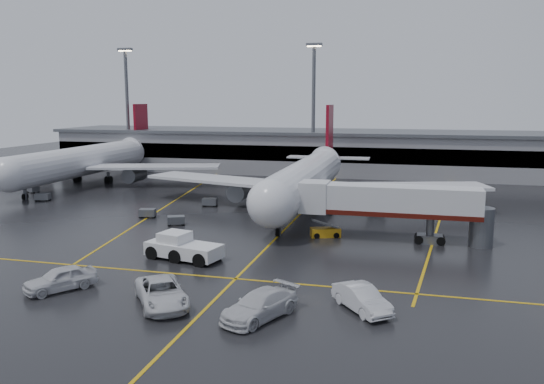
# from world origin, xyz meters

# --- Properties ---
(ground) EXTENTS (220.00, 220.00, 0.00)m
(ground) POSITION_xyz_m (0.00, 0.00, 0.00)
(ground) COLOR black
(ground) RESTS_ON ground
(apron_line_centre) EXTENTS (0.25, 90.00, 0.02)m
(apron_line_centre) POSITION_xyz_m (0.00, 0.00, 0.01)
(apron_line_centre) COLOR gold
(apron_line_centre) RESTS_ON ground
(apron_line_stop) EXTENTS (60.00, 0.25, 0.02)m
(apron_line_stop) POSITION_xyz_m (0.00, -22.00, 0.01)
(apron_line_stop) COLOR gold
(apron_line_stop) RESTS_ON ground
(apron_line_left) EXTENTS (9.99, 69.35, 0.02)m
(apron_line_left) POSITION_xyz_m (-20.00, 10.00, 0.01)
(apron_line_left) COLOR gold
(apron_line_left) RESTS_ON ground
(apron_line_right) EXTENTS (7.57, 69.64, 0.02)m
(apron_line_right) POSITION_xyz_m (18.00, 10.00, 0.01)
(apron_line_right) COLOR gold
(apron_line_right) RESTS_ON ground
(terminal) EXTENTS (122.00, 19.00, 8.60)m
(terminal) POSITION_xyz_m (0.00, 47.93, 4.32)
(terminal) COLOR gray
(terminal) RESTS_ON ground
(light_mast_left) EXTENTS (3.00, 1.20, 25.45)m
(light_mast_left) POSITION_xyz_m (-45.00, 42.00, 14.47)
(light_mast_left) COLOR #595B60
(light_mast_left) RESTS_ON ground
(light_mast_mid) EXTENTS (3.00, 1.20, 25.45)m
(light_mast_mid) POSITION_xyz_m (-5.00, 42.00, 14.47)
(light_mast_mid) COLOR #595B60
(light_mast_mid) RESTS_ON ground
(main_airliner) EXTENTS (48.80, 45.60, 14.10)m
(main_airliner) POSITION_xyz_m (0.00, 9.70, 4.21)
(main_airliner) COLOR silver
(main_airliner) RESTS_ON ground
(second_airliner) EXTENTS (48.80, 45.60, 14.10)m
(second_airliner) POSITION_xyz_m (-42.00, 21.70, 4.21)
(second_airliner) COLOR silver
(second_airliner) RESTS_ON ground
(jet_bridge) EXTENTS (19.90, 3.40, 6.05)m
(jet_bridge) POSITION_xyz_m (11.87, -6.00, 3.93)
(jet_bridge) COLOR silver
(jet_bridge) RESTS_ON ground
(pushback_tractor) EXTENTS (7.69, 4.50, 2.58)m
(pushback_tractor) POSITION_xyz_m (-6.67, -17.71, 1.03)
(pushback_tractor) COLOR white
(pushback_tractor) RESTS_ON ground
(belt_loader) EXTENTS (3.47, 2.36, 2.03)m
(belt_loader) POSITION_xyz_m (5.06, -6.03, 0.50)
(belt_loader) COLOR orange
(belt_loader) RESTS_ON ground
(service_van_a) EXTENTS (6.47, 7.32, 1.88)m
(service_van_a) POSITION_xyz_m (-3.34, -28.95, 0.94)
(service_van_a) COLOR silver
(service_van_a) RESTS_ON ground
(service_van_b) EXTENTS (5.05, 6.85, 1.84)m
(service_van_b) POSITION_xyz_m (4.19, -29.47, 0.92)
(service_van_b) COLOR silver
(service_van_b) RESTS_ON ground
(service_van_c) EXTENTS (4.83, 5.45, 1.79)m
(service_van_c) POSITION_xyz_m (10.81, -26.35, 0.89)
(service_van_c) COLOR silver
(service_van_c) RESTS_ON ground
(service_van_d) EXTENTS (4.99, 5.79, 1.88)m
(service_van_d) POSITION_xyz_m (-12.41, -28.02, 0.94)
(service_van_d) COLOR silver
(service_van_d) RESTS_ON ground
(baggage_cart_a) EXTENTS (2.36, 2.03, 1.12)m
(baggage_cart_a) POSITION_xyz_m (-13.06, -4.93, 0.63)
(baggage_cart_a) COLOR #595B60
(baggage_cart_a) RESTS_ON ground
(baggage_cart_b) EXTENTS (2.24, 1.72, 1.12)m
(baggage_cart_b) POSITION_xyz_m (-18.37, -1.85, 0.63)
(baggage_cart_b) COLOR #595B60
(baggage_cart_b) RESTS_ON ground
(baggage_cart_c) EXTENTS (2.17, 1.59, 1.12)m
(baggage_cart_c) POSITION_xyz_m (-13.39, 7.17, 0.63)
(baggage_cart_c) COLOR #595B60
(baggage_cart_c) RESTS_ON ground
(baggage_cart_d) EXTENTS (2.35, 1.99, 1.12)m
(baggage_cart_d) POSITION_xyz_m (-45.21, 10.87, 0.63)
(baggage_cart_d) COLOR #595B60
(baggage_cart_d) RESTS_ON ground
(baggage_cart_e) EXTENTS (2.25, 1.74, 1.12)m
(baggage_cart_e) POSITION_xyz_m (-38.86, 4.92, 0.63)
(baggage_cart_e) COLOR #595B60
(baggage_cart_e) RESTS_ON ground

